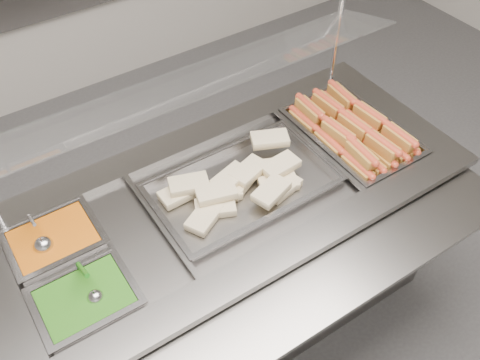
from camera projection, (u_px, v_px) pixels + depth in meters
steam_counter at (231, 258)px, 2.24m from camera, size 1.79×0.80×0.85m
tray_rail at (312, 292)px, 1.69m from camera, size 1.71×0.37×0.05m
sneeze_guard at (195, 83)px, 1.81m from camera, size 1.56×0.29×0.42m
pan_hotdogs at (351, 138)px, 2.19m from camera, size 0.33×0.52×0.09m
pan_wraps at (242, 188)px, 1.98m from camera, size 0.65×0.39×0.07m
pan_beans at (56, 245)px, 1.81m from camera, size 0.29×0.23×0.09m
pan_peas at (87, 304)px, 1.65m from camera, size 0.29×0.23×0.09m
hotdogs_in_buns at (352, 129)px, 2.16m from camera, size 0.29×0.49×0.11m
tortilla_wraps at (240, 183)px, 1.95m from camera, size 0.56×0.33×0.09m
ladle at (43, 244)px, 1.76m from camera, size 0.07×0.18×0.14m
serving_spoon at (93, 292)px, 1.63m from camera, size 0.05×0.17×0.13m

